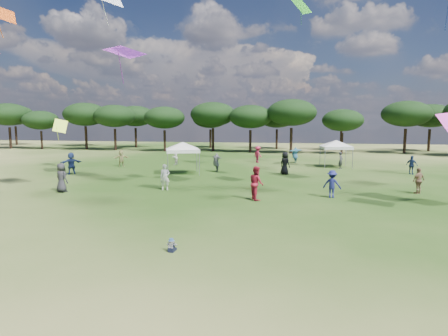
# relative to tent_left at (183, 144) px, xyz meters

# --- Properties ---
(ground) EXTENTS (140.00, 140.00, 0.00)m
(ground) POSITION_rel_tent_left_xyz_m (5.42, -20.78, -2.57)
(ground) COLOR #2A4916
(ground) RESTS_ON ground
(tree_line) EXTENTS (108.78, 17.63, 7.77)m
(tree_line) POSITION_rel_tent_left_xyz_m (7.81, 26.63, 2.86)
(tree_line) COLOR black
(tree_line) RESTS_ON ground
(tent_left) EXTENTS (5.20, 5.20, 2.99)m
(tent_left) POSITION_rel_tent_left_xyz_m (0.00, 0.00, 0.00)
(tent_left) COLOR gray
(tent_left) RESTS_ON ground
(tent_right) EXTENTS (5.48, 5.48, 2.92)m
(tent_right) POSITION_rel_tent_left_xyz_m (13.19, 7.43, -0.07)
(tent_right) COLOR gray
(tent_right) RESTS_ON ground
(toddler) EXTENTS (0.31, 0.35, 0.46)m
(toddler) POSITION_rel_tent_left_xyz_m (5.30, -18.56, -2.36)
(toddler) COLOR black
(toddler) RESTS_ON ground
(festival_crowd) EXTENTS (29.34, 21.79, 1.91)m
(festival_crowd) POSITION_rel_tent_left_xyz_m (3.55, 0.95, -1.70)
(festival_crowd) COLOR #AF1D3F
(festival_crowd) RESTS_ON ground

